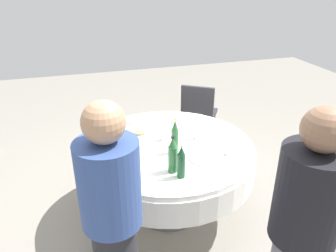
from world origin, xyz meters
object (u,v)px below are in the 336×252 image
at_px(wine_glass_rear, 197,127).
at_px(person_near, 113,223).
at_px(wine_glass_east, 228,144).
at_px(bottle_green_near, 175,137).
at_px(bottle_dark_green_right, 181,162).
at_px(plate_north, 140,134).
at_px(plate_left, 205,158).
at_px(dining_table, 168,159).
at_px(bottle_green_west, 173,155).
at_px(person_right, 300,240).
at_px(plate_outer, 226,142).
at_px(chair_east, 199,111).
at_px(wine_glass_mid, 163,130).

height_order(wine_glass_rear, person_near, person_near).
distance_m(wine_glass_east, person_near, 1.20).
bearing_deg(wine_glass_rear, bottle_green_near, 35.35).
xyz_separation_m(bottle_dark_green_right, plate_north, (0.14, -0.75, -0.11)).
bearing_deg(person_near, plate_left, -110.02).
bearing_deg(dining_table, plate_north, -51.71).
bearing_deg(bottle_green_west, plate_left, -161.54).
relative_size(dining_table, plate_north, 6.15).
height_order(bottle_green_near, person_right, person_right).
height_order(wine_glass_east, person_right, person_right).
height_order(bottle_green_near, wine_glass_rear, bottle_green_near).
distance_m(plate_outer, person_near, 1.37).
height_order(bottle_dark_green_right, plate_north, bottle_dark_green_right).
xyz_separation_m(dining_table, bottle_green_near, (-0.01, 0.15, 0.29)).
distance_m(dining_table, plate_left, 0.41).
distance_m(bottle_green_near, plate_left, 0.29).
relative_size(bottle_dark_green_right, wine_glass_rear, 1.75).
relative_size(dining_table, bottle_green_west, 5.09).
bearing_deg(chair_east, person_near, -89.85).
bearing_deg(bottle_green_west, wine_glass_east, -167.85).
bearing_deg(wine_glass_mid, dining_table, 99.57).
xyz_separation_m(bottle_green_west, chair_east, (-0.81, -1.52, -0.36)).
bearing_deg(bottle_green_near, plate_outer, -175.11).
bearing_deg(dining_table, plate_outer, 167.29).
bearing_deg(plate_north, wine_glass_rear, 155.93).
relative_size(bottle_green_west, chair_east, 0.34).
height_order(bottle_green_west, person_near, person_near).
xyz_separation_m(plate_left, person_near, (0.82, 0.62, 0.07)).
relative_size(bottle_green_west, plate_north, 1.21).
bearing_deg(wine_glass_rear, person_right, 91.79).
xyz_separation_m(plate_north, person_right, (-0.52, 1.60, 0.08)).
xyz_separation_m(plate_north, person_near, (0.41, 1.17, 0.06)).
relative_size(bottle_green_near, person_right, 0.20).
height_order(bottle_dark_green_right, wine_glass_rear, bottle_dark_green_right).
bearing_deg(dining_table, chair_east, -123.31).
height_order(plate_outer, plate_north, plate_north).
bearing_deg(plate_outer, plate_north, -27.36).
height_order(bottle_green_west, plate_north, bottle_green_west).
bearing_deg(chair_east, dining_table, -90.00).
relative_size(bottle_dark_green_right, wine_glass_east, 2.01).
xyz_separation_m(plate_outer, person_near, (1.10, 0.82, 0.07)).
height_order(dining_table, wine_glass_rear, wine_glass_rear).
height_order(bottle_green_near, wine_glass_east, bottle_green_near).
height_order(bottle_green_west, wine_glass_east, bottle_green_west).
height_order(bottle_dark_green_right, wine_glass_east, bottle_dark_green_right).
bearing_deg(wine_glass_rear, wine_glass_east, 112.74).
distance_m(plate_left, person_near, 1.03).
xyz_separation_m(bottle_dark_green_right, person_right, (-0.37, 0.85, -0.04)).
distance_m(wine_glass_mid, wine_glass_east, 0.59).
xyz_separation_m(wine_glass_mid, wine_glass_east, (-0.44, 0.39, -0.01)).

